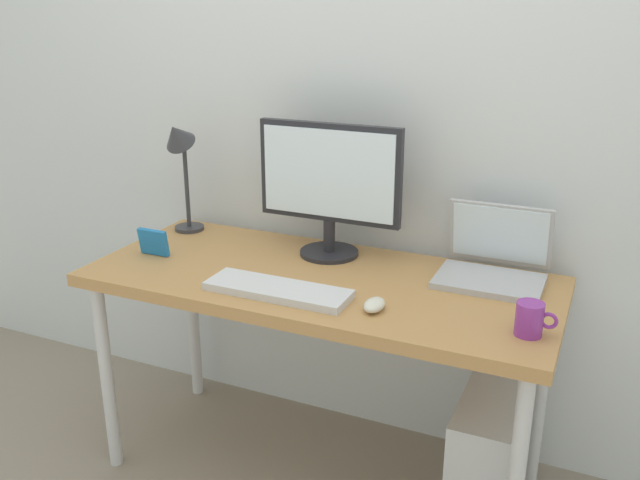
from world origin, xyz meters
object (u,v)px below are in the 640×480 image
at_px(laptop, 494,261).
at_px(mouse, 374,305).
at_px(desk_lamp, 179,152).
at_px(desk, 320,295).
at_px(coffee_mug, 530,319).
at_px(photo_frame, 153,242).
at_px(computer_tower, 485,461).
at_px(monitor, 329,182).
at_px(keyboard, 278,290).

xyz_separation_m(laptop, mouse, (-0.26, -0.37, -0.04)).
bearing_deg(desk_lamp, desk, -16.24).
relative_size(desk_lamp, mouse, 4.81).
height_order(laptop, coffee_mug, laptop).
xyz_separation_m(desk_lamp, photo_frame, (0.05, -0.25, -0.26)).
bearing_deg(desk_lamp, computer_tower, -8.62).
height_order(monitor, laptop, monitor).
bearing_deg(laptop, photo_frame, -166.25).
xyz_separation_m(desk, laptop, (0.50, 0.20, 0.12)).
bearing_deg(monitor, computer_tower, -16.55).
height_order(laptop, computer_tower, laptop).
bearing_deg(keyboard, mouse, 1.42).
bearing_deg(photo_frame, desk_lamp, 101.33).
height_order(monitor, computer_tower, monitor).
xyz_separation_m(monitor, coffee_mug, (0.71, -0.33, -0.21)).
relative_size(laptop, computer_tower, 0.76).
bearing_deg(monitor, desk, -74.96).
distance_m(mouse, photo_frame, 0.84).
height_order(laptop, desk_lamp, desk_lamp).
bearing_deg(keyboard, desk, 72.25).
bearing_deg(photo_frame, desk, 6.11).
bearing_deg(keyboard, computer_tower, 16.49).
distance_m(laptop, desk_lamp, 1.17).
xyz_separation_m(mouse, photo_frame, (-0.83, 0.11, 0.03)).
distance_m(mouse, coffee_mug, 0.42).
distance_m(coffee_mug, photo_frame, 1.25).
height_order(laptop, keyboard, laptop).
relative_size(desk, photo_frame, 13.47).
bearing_deg(computer_tower, photo_frame, -176.63).
xyz_separation_m(photo_frame, computer_tower, (1.15, 0.07, -0.58)).
height_order(mouse, photo_frame, photo_frame).
bearing_deg(computer_tower, desk_lamp, 171.38).
relative_size(monitor, coffee_mug, 4.61).
xyz_separation_m(desk_lamp, coffee_mug, (1.30, -0.33, -0.26)).
distance_m(coffee_mug, computer_tower, 0.60).
height_order(mouse, coffee_mug, coffee_mug).
height_order(desk, keyboard, keyboard).
bearing_deg(coffee_mug, photo_frame, 176.19).
height_order(keyboard, coffee_mug, coffee_mug).
bearing_deg(computer_tower, monitor, 163.45).
xyz_separation_m(keyboard, coffee_mug, (0.72, 0.03, 0.03)).
distance_m(monitor, keyboard, 0.44).
height_order(photo_frame, computer_tower, photo_frame).
bearing_deg(desk, laptop, 22.14).
distance_m(monitor, coffee_mug, 0.81).
distance_m(desk_lamp, mouse, 1.00).
bearing_deg(photo_frame, laptop, 13.75).
xyz_separation_m(desk_lamp, computer_tower, (1.20, -0.18, -0.83)).
xyz_separation_m(mouse, coffee_mug, (0.42, 0.02, 0.03)).
xyz_separation_m(desk, monitor, (-0.05, 0.19, 0.32)).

